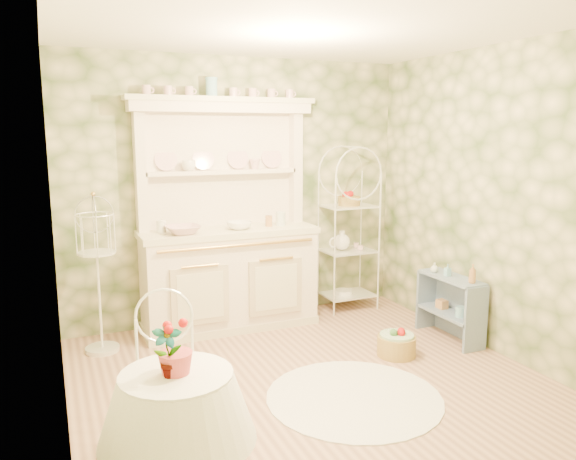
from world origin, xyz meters
name	(u,v)px	position (x,y,z in m)	size (l,w,h in m)	color
floor	(313,384)	(0.00, 0.00, 0.00)	(3.60, 3.60, 0.00)	tan
ceiling	(316,25)	(0.00, 0.00, 2.70)	(3.60, 3.60, 0.00)	white
wall_left	(54,231)	(-1.80, 0.00, 1.35)	(3.60, 3.60, 0.00)	beige
wall_right	(500,202)	(1.80, 0.00, 1.35)	(3.60, 3.60, 0.00)	beige
wall_back	(238,191)	(0.00, 1.80, 1.35)	(3.60, 3.60, 0.00)	beige
wall_front	(487,268)	(0.00, -1.80, 1.35)	(3.60, 3.60, 0.00)	beige
kitchen_dresser	(228,215)	(-0.20, 1.52, 1.15)	(1.87, 0.61, 2.29)	white
bakers_rack	(348,229)	(1.21, 1.60, 0.90)	(0.56, 0.40, 1.79)	white
side_shelf	(450,310)	(1.62, 0.36, 0.28)	(0.25, 0.66, 0.57)	#7086A6
round_table	(178,438)	(-1.27, -0.96, 0.34)	(0.63, 0.63, 0.69)	white
cafe_chair	(172,384)	(-1.22, -0.59, 0.48)	(0.44, 0.44, 0.96)	white
birdcage_stand	(98,271)	(-1.46, 1.36, 0.75)	(0.35, 0.35, 1.49)	white
floor_basket	(397,344)	(0.92, 0.21, 0.11)	(0.33, 0.33, 0.21)	#A68944
lace_rug	(354,397)	(0.18, -0.34, 0.01)	(1.32, 1.32, 0.01)	white
bowl_floral	(183,233)	(-0.68, 1.42, 1.02)	(0.33, 0.33, 0.08)	white
bowl_white	(239,229)	(-0.11, 1.45, 1.02)	(0.24, 0.24, 0.08)	white
cup_left	(189,168)	(-0.55, 1.66, 1.61)	(0.13, 0.13, 0.11)	white
cup_right	(255,166)	(0.14, 1.68, 1.61)	(0.11, 0.11, 0.10)	white
potted_geranium	(167,352)	(-1.32, -0.99, 0.85)	(0.15, 0.10, 0.29)	#3F7238
bottle_amber	(472,276)	(1.63, 0.10, 0.68)	(0.07, 0.07, 0.17)	#B17C49
bottle_blue	(448,272)	(1.60, 0.40, 0.65)	(0.05, 0.05, 0.11)	#7DBBD2
bottle_glass	(434,269)	(1.57, 0.55, 0.65)	(0.08, 0.08, 0.10)	silver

